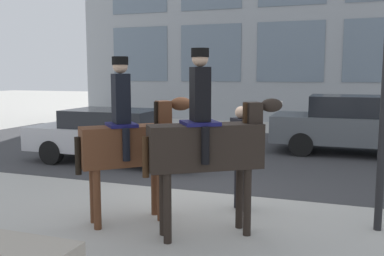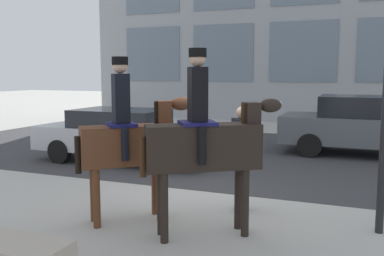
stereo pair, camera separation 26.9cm
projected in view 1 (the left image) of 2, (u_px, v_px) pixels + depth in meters
name	position (u px, v px, depth m)	size (l,w,h in m)	color
ground_plane	(202.00, 200.00, 7.70)	(80.00, 80.00, 0.00)	#B2AFA8
road_surface	(254.00, 153.00, 12.14)	(21.33, 8.50, 0.01)	#38383A
mounted_horse_lead	(129.00, 139.00, 6.42)	(1.50, 1.40, 2.50)	#59331E
mounted_horse_companion	(208.00, 141.00, 5.85)	(1.77, 1.33, 2.59)	black
pedestrian_bystander	(240.00, 149.00, 7.02)	(0.67, 0.82, 1.73)	black
street_car_near_lane	(116.00, 134.00, 10.91)	(4.55, 1.84, 1.34)	#B7B7BC
street_car_far_lane	(356.00, 124.00, 12.01)	(4.61, 2.03, 1.64)	#51565B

